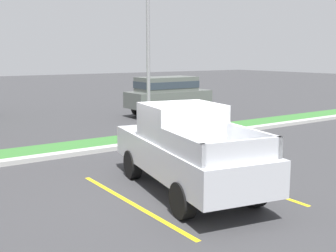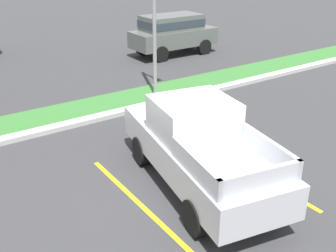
% 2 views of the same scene
% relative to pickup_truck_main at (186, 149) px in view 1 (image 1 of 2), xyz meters
% --- Properties ---
extents(ground_plane, '(120.00, 120.00, 0.00)m').
position_rel_pickup_truck_main_xyz_m(ground_plane, '(-0.17, 0.01, -1.04)').
color(ground_plane, '#38383A').
extents(parking_line_near, '(0.12, 4.80, 0.01)m').
position_rel_pickup_truck_main_xyz_m(parking_line_near, '(-1.56, -0.05, -1.04)').
color(parking_line_near, yellow).
rests_on(parking_line_near, ground).
extents(parking_line_far, '(0.12, 4.80, 0.01)m').
position_rel_pickup_truck_main_xyz_m(parking_line_far, '(1.54, -0.05, -1.04)').
color(parking_line_far, yellow).
rests_on(parking_line_far, ground).
extents(curb_strip, '(56.00, 0.40, 0.15)m').
position_rel_pickup_truck_main_xyz_m(curb_strip, '(-0.17, 5.01, -0.97)').
color(curb_strip, '#B2B2AD').
rests_on(curb_strip, ground).
extents(grass_median, '(56.00, 1.80, 0.06)m').
position_rel_pickup_truck_main_xyz_m(grass_median, '(-0.17, 6.11, -1.01)').
color(grass_median, '#387533').
rests_on(grass_median, ground).
extents(pickup_truck_main, '(2.86, 5.49, 2.10)m').
position_rel_pickup_truck_main_xyz_m(pickup_truck_main, '(0.00, 0.00, 0.00)').
color(pickup_truck_main, black).
rests_on(pickup_truck_main, ground).
extents(suv_distant, '(4.60, 1.96, 2.10)m').
position_rel_pickup_truck_main_xyz_m(suv_distant, '(6.93, 10.80, 0.20)').
color(suv_distant, black).
rests_on(suv_distant, ground).
extents(street_light, '(0.24, 1.49, 6.78)m').
position_rel_pickup_truck_main_xyz_m(street_light, '(2.64, 5.75, 2.90)').
color(street_light, gray).
rests_on(street_light, ground).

